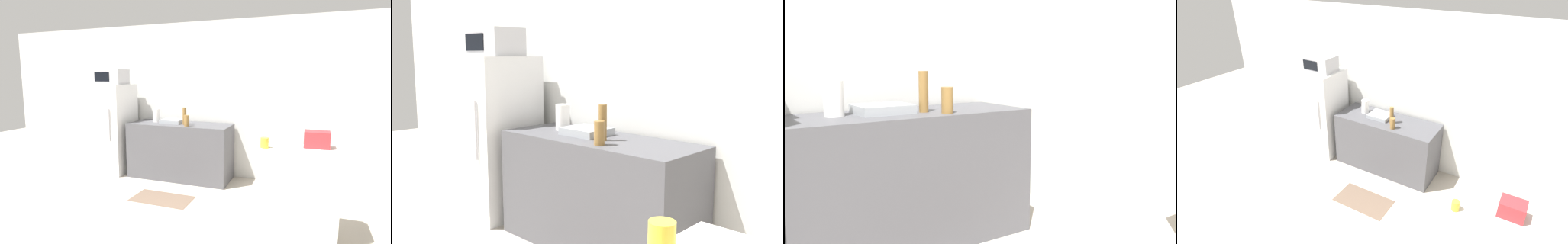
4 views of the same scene
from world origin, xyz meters
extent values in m
cube|color=silver|center=(0.00, 2.97, 1.30)|extent=(8.00, 0.06, 2.60)
cube|color=silver|center=(-1.36, 2.52, 0.78)|extent=(0.65, 0.66, 1.55)
cylinder|color=#B7B7BC|center=(-1.18, 2.17, 0.89)|extent=(0.02, 0.02, 0.54)
cube|color=#BCBCC1|center=(-1.36, 2.52, 1.69)|extent=(0.54, 0.35, 0.26)
cube|color=black|center=(-1.41, 2.34, 1.69)|extent=(0.30, 0.01, 0.16)
cube|color=#4C4C51|center=(-0.08, 2.59, 0.46)|extent=(1.69, 0.64, 0.92)
cube|color=#9EA3A8|center=(-0.23, 2.62, 0.95)|extent=(0.35, 0.30, 0.06)
cylinder|color=olive|center=(0.03, 2.53, 1.06)|extent=(0.06, 0.06, 0.28)
cylinder|color=olive|center=(0.13, 2.38, 1.01)|extent=(0.08, 0.08, 0.18)
cube|color=red|center=(2.01, 1.34, 1.04)|extent=(0.25, 0.19, 0.17)
cylinder|color=yellow|center=(1.51, 1.13, 1.01)|extent=(0.08, 0.08, 0.11)
cylinder|color=white|center=(-0.54, 2.64, 1.03)|extent=(0.12, 0.12, 0.23)
cube|color=brown|center=(0.06, 1.64, 0.00)|extent=(0.84, 0.47, 0.01)
camera|label=1|loc=(1.93, -1.97, 1.68)|focal=28.00mm
camera|label=2|loc=(2.20, 0.09, 1.55)|focal=40.00mm
camera|label=3|loc=(-1.32, -0.10, 1.27)|focal=40.00mm
camera|label=4|loc=(2.00, -1.29, 3.19)|focal=28.00mm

